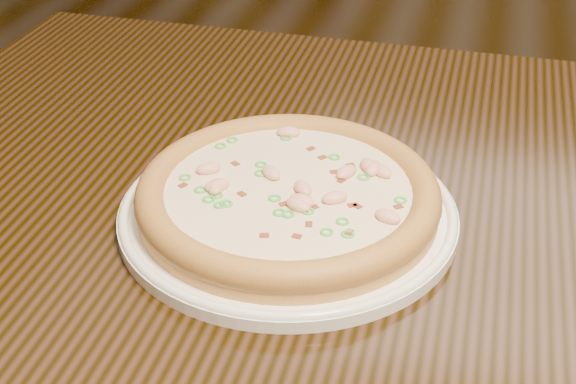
# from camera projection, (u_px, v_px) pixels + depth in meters

# --- Properties ---
(hero_table) EXTENTS (1.20, 0.80, 0.75)m
(hero_table) POSITION_uv_depth(u_px,v_px,m) (414.00, 289.00, 0.82)
(hero_table) COLOR black
(hero_table) RESTS_ON ground
(plate) EXTENTS (0.31, 0.31, 0.02)m
(plate) POSITION_uv_depth(u_px,v_px,m) (288.00, 211.00, 0.74)
(plate) COLOR white
(plate) RESTS_ON hero_table
(pizza) EXTENTS (0.28, 0.28, 0.03)m
(pizza) POSITION_uv_depth(u_px,v_px,m) (288.00, 195.00, 0.73)
(pizza) COLOR tan
(pizza) RESTS_ON plate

